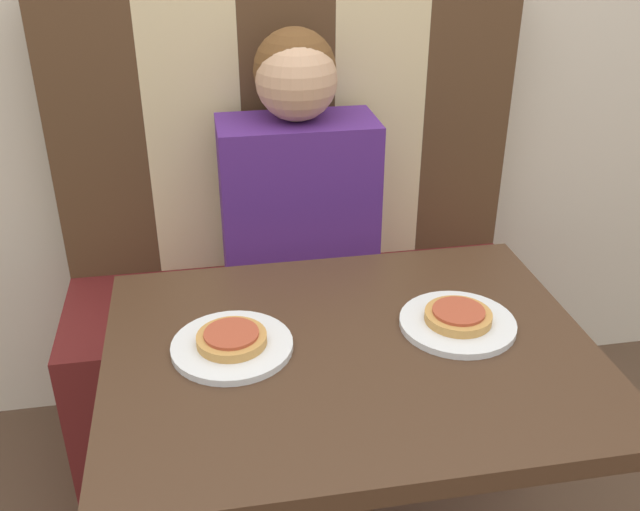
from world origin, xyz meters
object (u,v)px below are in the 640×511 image
(pizza_left, at_px, (232,338))
(pizza_right, at_px, (458,315))
(person, at_px, (298,171))
(plate_right, at_px, (457,323))
(plate_left, at_px, (232,346))

(pizza_left, height_order, pizza_right, same)
(person, bearing_deg, plate_right, -70.89)
(person, xyz_separation_m, pizza_right, (0.19, -0.56, -0.06))
(pizza_left, bearing_deg, pizza_right, 0.00)
(plate_left, xyz_separation_m, plate_right, (0.38, 0.00, 0.00))
(plate_right, height_order, pizza_left, pizza_left)
(plate_left, relative_size, pizza_left, 1.74)
(person, xyz_separation_m, pizza_left, (-0.19, -0.56, -0.06))
(plate_right, xyz_separation_m, pizza_left, (-0.38, 0.00, 0.02))
(plate_right, bearing_deg, plate_left, 180.00)
(plate_left, height_order, pizza_right, pizza_right)
(plate_left, bearing_deg, pizza_right, 0.00)
(person, relative_size, pizza_right, 5.43)
(plate_right, relative_size, pizza_left, 1.74)
(person, distance_m, plate_left, 0.59)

